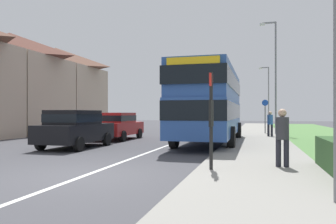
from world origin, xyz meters
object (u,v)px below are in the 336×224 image
Objects in this scene: street_lamp_far at (268,92)px; bus_stop_sign at (211,114)px; parked_car_black at (75,127)px; pedestrian_walking_away at (270,122)px; pedestrian_at_stop at (282,135)px; street_lamp_mid at (274,71)px; parked_car_red at (118,125)px; cycle_route_sign at (265,115)px; double_decker_bus at (210,102)px.

bus_stop_sign is at bearing -94.42° from street_lamp_far.
pedestrian_walking_away is at bearing 43.24° from parked_car_black.
parked_car_black reaches higher than pedestrian_at_stop.
pedestrian_at_stop is 15.06m from street_lamp_mid.
parked_car_red is 11.51m from bus_stop_sign.
cycle_route_sign is 0.36× the size of street_lamp_far.
street_lamp_mid reaches higher than bus_stop_sign.
parked_car_red is at bearing 125.91° from bus_stop_sign.
double_decker_bus is 5.82m from parked_car_red.
double_decker_bus is 23.09m from street_lamp_far.
pedestrian_at_stop is at bearing -23.69° from parked_car_black.
pedestrian_at_stop is at bearing 26.13° from bus_stop_sign.
double_decker_bus reaches higher than pedestrian_walking_away.
street_lamp_far is (0.45, 18.27, 3.02)m from pedestrian_walking_away.
pedestrian_walking_away is (0.16, 11.86, 0.00)m from pedestrian_at_stop.
parked_car_red is 1.63× the size of cycle_route_sign.
bus_stop_sign is 15.98m from cycle_route_sign.
cycle_route_sign is at bearing 147.12° from street_lamp_mid.
cycle_route_sign is (-0.05, 15.01, 0.45)m from pedestrian_at_stop.
parked_car_black is 14.10m from cycle_route_sign.
parked_car_red is at bearing -142.16° from cycle_route_sign.
pedestrian_at_stop is 11.87m from pedestrian_walking_away.
street_lamp_far is at bearing 89.77° from street_lamp_mid.
pedestrian_at_stop is 2.07m from bus_stop_sign.
cycle_route_sign reaches higher than pedestrian_walking_away.
double_decker_bus is 3.71× the size of bus_stop_sign.
pedestrian_walking_away is at bearing 89.22° from pedestrian_at_stop.
cycle_route_sign is (2.89, 7.62, -0.71)m from double_decker_bus.
street_lamp_far is (0.06, 15.51, -0.53)m from street_lamp_mid.
bus_stop_sign is (-1.95, -12.74, 0.56)m from pedestrian_walking_away.
double_decker_bus is 8.37m from bus_stop_sign.
parked_car_black is at bearing -126.78° from cycle_route_sign.
parked_car_red is at bearing 169.44° from double_decker_bus.
pedestrian_at_stop is at bearing -89.80° from cycle_route_sign.
pedestrian_at_stop is at bearing -92.16° from street_lamp_mid.
bus_stop_sign is (6.74, -9.31, 0.67)m from parked_car_red.
bus_stop_sign is (-1.78, -0.88, 0.56)m from pedestrian_at_stop.
bus_stop_sign is (6.71, -4.60, 0.62)m from parked_car_black.
parked_car_red is 0.52× the size of street_lamp_mid.
street_lamp_far is at bearing 85.58° from bus_stop_sign.
cycle_route_sign is at bearing -92.52° from street_lamp_far.
parked_car_black is at bearing 145.56° from bus_stop_sign.
pedestrian_walking_away is at bearing 55.27° from double_decker_bus.
pedestrian_walking_away is at bearing -98.02° from street_lamp_mid.
parked_car_red is at bearing 135.31° from pedestrian_at_stop.
pedestrian_at_stop is at bearing -68.33° from double_decker_bus.
double_decker_bus reaches higher than pedestrian_at_stop.
double_decker_bus is 8.38m from street_lamp_mid.
pedestrian_at_stop is at bearing -90.78° from pedestrian_walking_away.
parked_car_red is 2.45× the size of pedestrian_at_stop.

